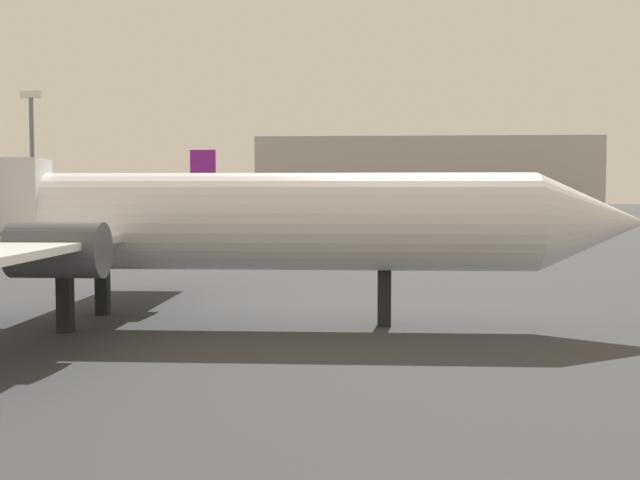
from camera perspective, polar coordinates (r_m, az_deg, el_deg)
The scene contains 4 objects.
airplane_at_gate at distance 31.75m, azimuth -14.81°, elevation 1.36°, with size 40.58×26.64×13.18m.
airplane_far_left at distance 80.50m, azimuth -1.16°, elevation 2.18°, with size 30.15×25.73×9.57m.
light_mast_left at distance 97.57m, azimuth -20.38°, elevation 6.00°, with size 2.40×0.50×16.90m.
terminal_building at distance 149.76m, azimuth 7.58°, elevation 4.45°, with size 61.27×23.84×14.90m, color #B7B7B2.
Camera 1 is at (-3.62, -10.41, 5.29)m, focal length 43.59 mm.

